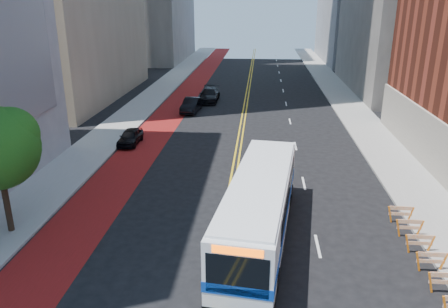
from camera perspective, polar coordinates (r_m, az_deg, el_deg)
name	(u,v)px	position (r m, az deg, el deg)	size (l,w,h in m)	color
sidewalk_left	(129,117)	(47.07, -12.30, 4.72)	(4.00, 140.00, 0.15)	gray
sidewalk_right	(362,122)	(46.20, 17.58, 3.98)	(4.00, 140.00, 0.15)	gray
bus_lane_paint	(166,119)	(46.10, -7.64, 4.60)	(3.60, 140.00, 0.01)	maroon
center_line_inner	(241,120)	(45.09, 2.27, 4.42)	(0.14, 140.00, 0.01)	gold
center_line_outer	(245,120)	(45.08, 2.73, 4.41)	(0.14, 140.00, 0.01)	gold
lane_dashes	(286,104)	(52.91, 8.11, 6.51)	(0.14, 98.20, 0.01)	silver
construction_barriers	(438,269)	(21.70, 26.12, -13.31)	(1.42, 10.91, 1.00)	orange
transit_bus	(260,207)	(22.34, 4.69, -6.88)	(4.32, 12.88, 3.47)	white
car_a	(130,137)	(38.19, -12.15, 2.21)	(1.55, 3.85, 1.31)	black
car_b	(192,105)	(48.54, -4.26, 6.40)	(1.62, 4.64, 1.53)	black
car_c	(209,95)	(53.50, -1.94, 7.70)	(2.23, 5.49, 1.59)	black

